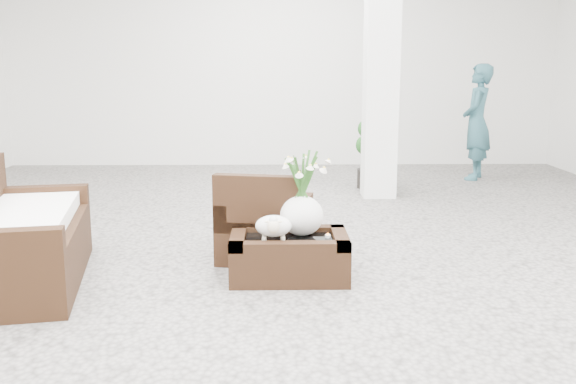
{
  "coord_description": "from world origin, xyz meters",
  "views": [
    {
      "loc": [
        -0.1,
        -5.17,
        1.61
      ],
      "look_at": [
        0.0,
        -0.1,
        0.62
      ],
      "focal_mm": 39.95,
      "sensor_mm": 36.0,
      "label": 1
    }
  ],
  "objects_px": {
    "loveseat": "(22,225)",
    "topiary": "(372,129)",
    "armchair": "(265,214)",
    "coffee_table": "(289,258)"
  },
  "relations": [
    {
      "from": "loveseat",
      "to": "topiary",
      "type": "distance_m",
      "value": 5.02
    },
    {
      "from": "topiary",
      "to": "loveseat",
      "type": "bearing_deg",
      "value": -129.66
    },
    {
      "from": "armchair",
      "to": "topiary",
      "type": "xyz_separation_m",
      "value": [
        1.39,
        3.23,
        0.42
      ]
    },
    {
      "from": "armchair",
      "to": "coffee_table",
      "type": "bearing_deg",
      "value": 121.46
    },
    {
      "from": "armchair",
      "to": "loveseat",
      "type": "relative_size",
      "value": 0.45
    },
    {
      "from": "coffee_table",
      "to": "loveseat",
      "type": "height_order",
      "value": "loveseat"
    },
    {
      "from": "armchair",
      "to": "loveseat",
      "type": "bearing_deg",
      "value": 30.83
    },
    {
      "from": "armchair",
      "to": "loveseat",
      "type": "xyz_separation_m",
      "value": [
        -1.81,
        -0.62,
        0.07
      ]
    },
    {
      "from": "topiary",
      "to": "coffee_table",
      "type": "bearing_deg",
      "value": -107.63
    },
    {
      "from": "coffee_table",
      "to": "armchair",
      "type": "height_order",
      "value": "armchair"
    }
  ]
}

